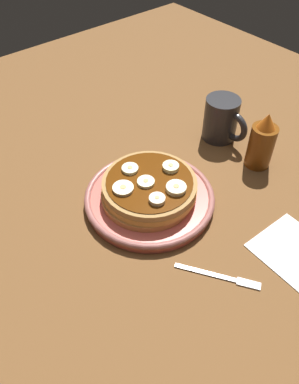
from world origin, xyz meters
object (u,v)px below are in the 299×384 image
(pancake_stack, at_px, (149,188))
(banana_slice_5, at_px, (130,169))
(coffee_mug, at_px, (222,119))
(napkin, at_px, (293,250))
(banana_slice_2, at_px, (123,188))
(banana_slice_1, at_px, (172,168))
(banana_slice_3, at_px, (157,199))
(banana_slice_0, at_px, (146,183))
(fork, at_px, (223,277))
(plate, at_px, (150,198))
(syrup_bottle, at_px, (262,143))
(banana_slice_4, at_px, (176,188))

(pancake_stack, distance_m, banana_slice_5, 0.05)
(coffee_mug, bearing_deg, napkin, -24.84)
(banana_slice_2, xyz_separation_m, banana_slice_5, (-0.03, 0.04, 0.00))
(pancake_stack, xyz_separation_m, banana_slice_2, (-0.01, -0.05, 0.02))
(banana_slice_5, distance_m, napkin, 0.30)
(banana_slice_1, relative_size, banana_slice_3, 1.09)
(banana_slice_0, relative_size, fork, 0.26)
(banana_slice_5, xyz_separation_m, napkin, (0.27, 0.12, -0.05))
(banana_slice_1, xyz_separation_m, fork, (0.18, -0.06, -0.05))
(plate, relative_size, fork, 2.01)
(banana_slice_2, xyz_separation_m, banana_slice_3, (0.06, 0.03, 0.00))
(banana_slice_1, bearing_deg, syrup_bottle, 74.06)
(banana_slice_4, xyz_separation_m, fork, (0.14, -0.04, -0.05))
(fork, bearing_deg, pancake_stack, 175.34)
(coffee_mug, height_order, napkin, coffee_mug)
(banana_slice_4, distance_m, fork, 0.16)
(syrup_bottle, bearing_deg, banana_slice_2, -103.85)
(fork, relative_size, syrup_bottle, 0.99)
(coffee_mug, bearing_deg, syrup_bottle, -3.53)
(banana_slice_3, relative_size, napkin, 0.24)
(napkin, bearing_deg, banana_slice_4, -154.40)
(pancake_stack, xyz_separation_m, banana_slice_4, (0.04, 0.02, 0.02))
(pancake_stack, relative_size, syrup_bottle, 1.48)
(banana_slice_3, relative_size, coffee_mug, 0.26)
(pancake_stack, relative_size, fork, 1.50)
(coffee_mug, bearing_deg, banana_slice_0, -78.19)
(banana_slice_3, xyz_separation_m, banana_slice_5, (-0.09, 0.01, -0.00))
(banana_slice_1, relative_size, coffee_mug, 0.28)
(banana_slice_0, bearing_deg, coffee_mug, 101.81)
(banana_slice_3, relative_size, syrup_bottle, 0.23)
(pancake_stack, height_order, syrup_bottle, syrup_bottle)
(coffee_mug, distance_m, syrup_bottle, 0.11)
(pancake_stack, distance_m, banana_slice_1, 0.05)
(banana_slice_3, height_order, napkin, banana_slice_3)
(banana_slice_3, xyz_separation_m, napkin, (0.18, 0.13, -0.05))
(napkin, bearing_deg, pancake_stack, -154.72)
(coffee_mug, bearing_deg, fork, -46.51)
(banana_slice_4, bearing_deg, plate, -155.79)
(banana_slice_2, xyz_separation_m, banana_slice_4, (0.06, 0.07, 0.00))
(banana_slice_0, height_order, syrup_bottle, syrup_bottle)
(napkin, bearing_deg, banana_slice_5, -156.75)
(banana_slice_5, bearing_deg, fork, -1.75)
(coffee_mug, bearing_deg, banana_slice_1, -74.08)
(syrup_bottle, bearing_deg, banana_slice_3, -92.84)
(plate, relative_size, syrup_bottle, 1.99)
(pancake_stack, bearing_deg, banana_slice_5, -168.76)
(pancake_stack, height_order, napkin, pancake_stack)
(banana_slice_5, bearing_deg, napkin, 23.25)
(pancake_stack, xyz_separation_m, banana_slice_0, (0.00, -0.01, 0.02))
(pancake_stack, height_order, banana_slice_4, banana_slice_4)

